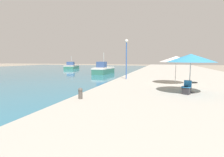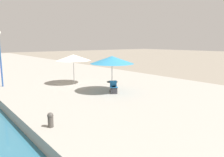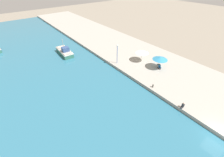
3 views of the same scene
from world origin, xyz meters
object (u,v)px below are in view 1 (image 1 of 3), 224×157
at_px(cafe_umbrella_pink, 191,58).
at_px(lamppost, 126,52).
at_px(fishing_boat_near, 104,70).
at_px(cafe_table, 191,85).
at_px(fishing_boat_mid, 72,66).
at_px(cafe_chair_left, 187,89).
at_px(mooring_bollard, 80,93).
at_px(cafe_chair_right, 185,89).
at_px(cafe_umbrella_white, 176,59).

bearing_deg(cafe_umbrella_pink, lamppost, 129.07).
xyz_separation_m(fishing_boat_near, cafe_table, (13.19, -19.87, 0.28)).
bearing_deg(cafe_table, fishing_boat_mid, 129.70).
height_order(cafe_umbrella_pink, cafe_table, cafe_umbrella_pink).
xyz_separation_m(cafe_chair_left, mooring_bollard, (-6.11, -3.13, 0.02)).
height_order(mooring_bollard, lamppost, lamppost).
bearing_deg(lamppost, cafe_table, -49.91).
xyz_separation_m(fishing_boat_near, cafe_chair_right, (12.78, -20.46, 0.07)).
relative_size(cafe_umbrella_white, cafe_chair_right, 3.34).
xyz_separation_m(cafe_table, lamppost, (-5.97, 7.09, 2.56)).
bearing_deg(cafe_chair_left, mooring_bollard, 52.78).
relative_size(fishing_boat_mid, cafe_table, 8.24).
bearing_deg(cafe_chair_left, fishing_boat_mid, -25.48).
bearing_deg(cafe_table, lamppost, 130.09).
bearing_deg(cafe_chair_left, cafe_umbrella_pink, -84.99).
distance_m(mooring_bollard, lamppost, 11.22).
bearing_deg(cafe_umbrella_white, cafe_umbrella_pink, -82.30).
distance_m(fishing_boat_mid, cafe_chair_right, 44.26).
distance_m(fishing_boat_mid, cafe_table, 44.06).
height_order(cafe_umbrella_white, mooring_bollard, cafe_umbrella_white).
bearing_deg(fishing_boat_mid, mooring_bollard, -71.55).
bearing_deg(cafe_chair_right, mooring_bollard, 62.64).
height_order(fishing_boat_mid, cafe_umbrella_white, fishing_boat_mid).
bearing_deg(cafe_umbrella_pink, cafe_umbrella_white, 97.70).
relative_size(cafe_umbrella_pink, cafe_chair_right, 3.48).
relative_size(cafe_chair_left, cafe_chair_right, 1.00).
bearing_deg(fishing_boat_near, cafe_chair_left, -55.47).
xyz_separation_m(cafe_chair_left, cafe_chair_right, (-0.10, 0.06, 0.00)).
xyz_separation_m(cafe_umbrella_white, cafe_chair_right, (0.32, -5.08, -1.98)).
bearing_deg(lamppost, fishing_boat_mid, 129.60).
distance_m(cafe_chair_right, mooring_bollard, 6.80).
height_order(fishing_boat_mid, cafe_umbrella_pink, fishing_boat_mid).
xyz_separation_m(fishing_boat_near, cafe_umbrella_pink, (13.08, -19.99, 2.11)).
distance_m(cafe_table, cafe_chair_right, 0.75).
relative_size(fishing_boat_near, mooring_bollard, 10.21).
relative_size(cafe_umbrella_white, cafe_chair_left, 3.34).
bearing_deg(cafe_chair_right, fishing_boat_near, -23.29).
height_order(cafe_chair_right, lamppost, lamppost).
xyz_separation_m(cafe_umbrella_pink, mooring_bollard, (-6.31, -3.66, -2.02)).
distance_m(cafe_umbrella_white, cafe_chair_left, 5.52).
distance_m(cafe_umbrella_white, cafe_chair_right, 5.46).
height_order(fishing_boat_mid, cafe_chair_right, fishing_boat_mid).
xyz_separation_m(cafe_umbrella_white, cafe_table, (0.74, -4.49, -1.77)).
xyz_separation_m(cafe_umbrella_white, lamppost, (-5.23, 2.60, 0.79)).
distance_m(fishing_boat_near, cafe_chair_left, 24.22).
xyz_separation_m(cafe_chair_right, lamppost, (-5.56, 7.68, 2.77)).
relative_size(cafe_umbrella_white, mooring_bollard, 4.65).
xyz_separation_m(fishing_boat_near, fishing_boat_mid, (-14.95, 14.03, -0.09)).
distance_m(cafe_chair_left, mooring_bollard, 6.86).
bearing_deg(cafe_umbrella_white, cafe_table, -80.68).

